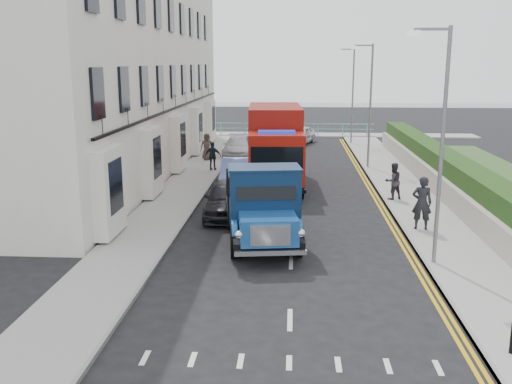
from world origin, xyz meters
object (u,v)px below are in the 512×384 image
Objects in this scene: parked_car_front at (227,199)px; lamp_mid at (368,99)px; pedestrian_east_near at (422,203)px; lamp_far at (351,90)px; lamp_near at (439,134)px; bedford_lorry at (264,211)px; red_lorry at (275,144)px.

lamp_mid is at bearing 55.04° from parked_car_front.
lamp_far is at bearing -82.10° from pedestrian_east_near.
pedestrian_east_near is at bearing 82.46° from lamp_near.
lamp_near is 1.68× the size of parked_car_front.
parked_car_front is (-1.68, 3.87, -0.54)m from bedford_lorry.
lamp_mid is 15.69m from bedford_lorry.
lamp_far is 25.25m from bedford_lorry.
lamp_mid is at bearing -90.00° from lamp_far.
parked_car_front is at bearing -7.00° from pedestrian_east_near.
bedford_lorry is at bearing -69.12° from parked_car_front.
lamp_mid reaches higher than pedestrian_east_near.
lamp_near is 1.00× the size of lamp_far.
lamp_near is 0.93× the size of red_lorry.
lamp_near is at bearing -40.60° from parked_car_front.
bedford_lorry is (-5.09, 1.42, -2.75)m from lamp_near.
lamp_mid reaches higher than parked_car_front.
lamp_mid is 1.17× the size of bedford_lorry.
lamp_near is at bearing 89.18° from pedestrian_east_near.
lamp_near is 16.00m from lamp_mid.
lamp_near reaches higher than parked_car_front.
bedford_lorry reaches higher than pedestrian_east_near.
red_lorry is at bearing -137.10° from lamp_mid.
red_lorry is 1.80× the size of parked_car_front.
bedford_lorry is 4.25m from parked_car_front.
lamp_near reaches higher than bedford_lorry.
lamp_mid is at bearing 39.84° from red_lorry.
bedford_lorry is at bearing -93.25° from red_lorry.
lamp_near reaches higher than pedestrian_east_near.
lamp_far is (0.00, 10.00, 0.00)m from lamp_mid.
lamp_far reaches higher than parked_car_front.
lamp_near is 4.59m from pedestrian_east_near.
parked_car_front is (-6.78, -10.71, -3.29)m from lamp_mid.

